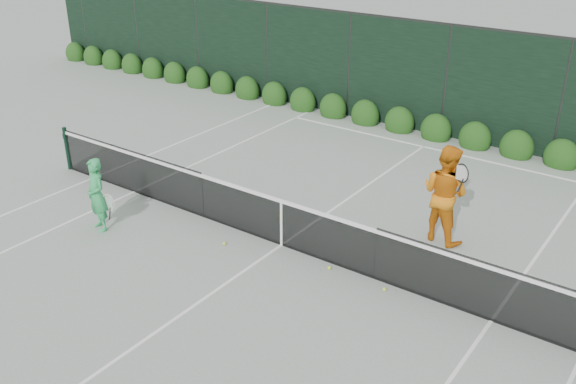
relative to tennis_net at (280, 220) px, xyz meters
The scene contains 8 objects.
ground 0.53m from the tennis_net, ahead, with size 80.00×80.00×0.00m, color gray.
tennis_net is the anchor object (origin of this frame).
player_woman 3.68m from the tennis_net, 154.63° to the right, with size 0.66×0.50×1.51m.
player_man 3.16m from the tennis_net, 40.26° to the left, with size 1.08×0.93×1.95m.
court_lines 0.53m from the tennis_net, ahead, with size 11.03×23.83×0.01m.
windscreen_fence 2.88m from the tennis_net, 89.49° to the right, with size 32.00×21.07×3.06m.
hedge_row 7.16m from the tennis_net, 89.80° to the left, with size 31.66×0.65×0.94m.
tennis_balls 0.71m from the tennis_net, ahead, with size 3.31×1.60×0.07m.
Camera 1 is at (6.32, -8.62, 6.20)m, focal length 40.00 mm.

